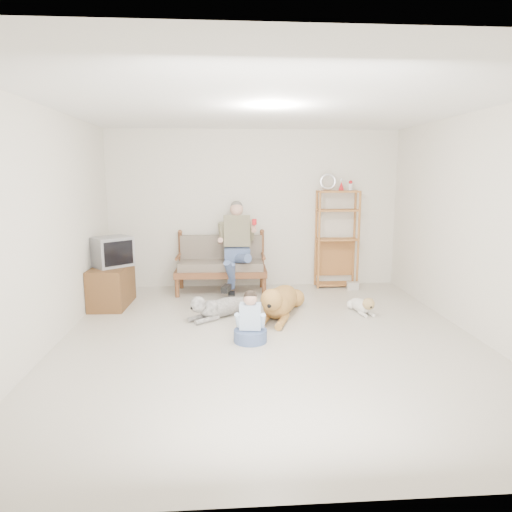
{
  "coord_description": "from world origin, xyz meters",
  "views": [
    {
      "loc": [
        -0.53,
        -5.16,
        1.96
      ],
      "look_at": [
        -0.09,
        1.0,
        0.84
      ],
      "focal_mm": 32.0,
      "sensor_mm": 36.0,
      "label": 1
    }
  ],
  "objects": [
    {
      "name": "child",
      "position": [
        -0.23,
        -0.02,
        0.22
      ],
      "size": [
        0.39,
        0.39,
        0.62
      ],
      "rotation": [
        0.0,
        0.0,
        -0.13
      ],
      "color": "#475983",
      "rests_on": "ground"
    },
    {
      "name": "wall_right",
      "position": [
        2.5,
        0.0,
        1.35
      ],
      "size": [
        0.0,
        5.5,
        5.5
      ],
      "primitive_type": "plane",
      "rotation": [
        1.57,
        0.0,
        -1.57
      ],
      "color": "beige",
      "rests_on": "ground"
    },
    {
      "name": "book_stack",
      "position": [
        1.67,
        2.33,
        0.06
      ],
      "size": [
        0.21,
        0.16,
        0.12
      ],
      "primitive_type": "cube",
      "rotation": [
        0.0,
        0.0,
        -0.13
      ],
      "color": "beige",
      "rests_on": "ground"
    },
    {
      "name": "terrier",
      "position": [
        1.43,
        0.99,
        0.11
      ],
      "size": [
        0.28,
        0.7,
        0.26
      ],
      "rotation": [
        0.0,
        0.0,
        0.17
      ],
      "color": "white",
      "rests_on": "ground"
    },
    {
      "name": "floor",
      "position": [
        0.0,
        0.0,
        0.0
      ],
      "size": [
        5.5,
        5.5,
        0.0
      ],
      "primitive_type": "plane",
      "color": "beige",
      "rests_on": "ground"
    },
    {
      "name": "ceiling",
      "position": [
        0.0,
        0.0,
        2.7
      ],
      "size": [
        5.5,
        5.5,
        0.0
      ],
      "primitive_type": "plane",
      "rotation": [
        3.14,
        0.0,
        0.0
      ],
      "color": "white",
      "rests_on": "ground"
    },
    {
      "name": "golden_retriever",
      "position": [
        0.23,
        0.95,
        0.21
      ],
      "size": [
        0.76,
        1.62,
        0.51
      ],
      "rotation": [
        0.0,
        0.0,
        -0.33
      ],
      "color": "#B37F3E",
      "rests_on": "ground"
    },
    {
      "name": "wall_back",
      "position": [
        0.0,
        2.75,
        1.35
      ],
      "size": [
        5.0,
        0.0,
        5.0
      ],
      "primitive_type": "plane",
      "rotation": [
        1.57,
        0.0,
        0.0
      ],
      "color": "beige",
      "rests_on": "ground"
    },
    {
      "name": "etagere",
      "position": [
        1.42,
        2.55,
        0.86
      ],
      "size": [
        0.75,
        0.33,
        1.97
      ],
      "color": "#A16C32",
      "rests_on": "ground"
    },
    {
      "name": "wall_left",
      "position": [
        -2.5,
        0.0,
        1.35
      ],
      "size": [
        0.0,
        5.5,
        5.5
      ],
      "primitive_type": "plane",
      "rotation": [
        1.57,
        0.0,
        1.57
      ],
      "color": "beige",
      "rests_on": "ground"
    },
    {
      "name": "man",
      "position": [
        -0.34,
        2.14,
        0.7
      ],
      "size": [
        0.58,
        0.82,
        1.33
      ],
      "color": "#475983",
      "rests_on": "loveseat"
    },
    {
      "name": "crt_tv",
      "position": [
        -2.2,
        1.65,
        0.82
      ],
      "size": [
        0.68,
        0.66,
        0.44
      ],
      "rotation": [
        0.0,
        0.0,
        -0.87
      ],
      "color": "slate",
      "rests_on": "tv_stand"
    },
    {
      "name": "loveseat",
      "position": [
        -0.59,
        2.37,
        0.49
      ],
      "size": [
        1.52,
        0.74,
        0.95
      ],
      "rotation": [
        0.0,
        0.0,
        -0.03
      ],
      "color": "brown",
      "rests_on": "ground"
    },
    {
      "name": "wall_outlet",
      "position": [
        -1.25,
        2.73,
        0.3
      ],
      "size": [
        0.12,
        0.02,
        0.08
      ],
      "primitive_type": "cube",
      "color": "silver",
      "rests_on": "ground"
    },
    {
      "name": "tv_stand",
      "position": [
        -2.23,
        1.62,
        0.3
      ],
      "size": [
        0.54,
        0.92,
        0.6
      ],
      "rotation": [
        0.0,
        0.0,
        -0.05
      ],
      "color": "brown",
      "rests_on": "ground"
    },
    {
      "name": "shaggy_dog",
      "position": [
        -0.61,
        0.94,
        0.14
      ],
      "size": [
        0.95,
        0.83,
        0.36
      ],
      "rotation": [
        0.0,
        0.0,
        -0.91
      ],
      "color": "silver",
      "rests_on": "ground"
    },
    {
      "name": "wall_front",
      "position": [
        0.0,
        -2.75,
        1.35
      ],
      "size": [
        5.0,
        0.0,
        5.0
      ],
      "primitive_type": "plane",
      "rotation": [
        -1.57,
        0.0,
        0.0
      ],
      "color": "beige",
      "rests_on": "ground"
    }
  ]
}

